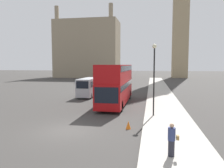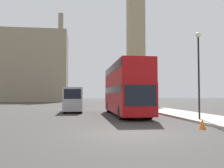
{
  "view_description": "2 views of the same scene",
  "coord_description": "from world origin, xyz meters",
  "px_view_note": "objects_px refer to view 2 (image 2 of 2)",
  "views": [
    {
      "loc": [
        5.53,
        -13.72,
        4.44
      ],
      "look_at": [
        1.14,
        10.59,
        2.27
      ],
      "focal_mm": 35.0,
      "sensor_mm": 36.0,
      "label": 1
    },
    {
      "loc": [
        -2.38,
        -11.36,
        1.77
      ],
      "look_at": [
        1.7,
        20.19,
        3.22
      ],
      "focal_mm": 40.0,
      "sensor_mm": 36.0,
      "label": 2
    }
  ],
  "objects_px": {
    "white_van": "(73,99)",
    "street_lamp": "(199,62)",
    "parked_sedan": "(76,102)",
    "red_double_decker_bus": "(125,87)"
  },
  "relations": [
    {
      "from": "red_double_decker_bus",
      "to": "street_lamp",
      "type": "height_order",
      "value": "street_lamp"
    },
    {
      "from": "red_double_decker_bus",
      "to": "white_van",
      "type": "relative_size",
      "value": 1.88
    },
    {
      "from": "red_double_decker_bus",
      "to": "white_van",
      "type": "bearing_deg",
      "value": 133.08
    },
    {
      "from": "street_lamp",
      "to": "white_van",
      "type": "bearing_deg",
      "value": 129.6
    },
    {
      "from": "white_van",
      "to": "street_lamp",
      "type": "distance_m",
      "value": 14.11
    },
    {
      "from": "white_van",
      "to": "parked_sedan",
      "type": "bearing_deg",
      "value": 89.71
    },
    {
      "from": "street_lamp",
      "to": "parked_sedan",
      "type": "xyz_separation_m",
      "value": [
        -8.74,
        27.72,
        -3.37
      ]
    },
    {
      "from": "red_double_decker_bus",
      "to": "street_lamp",
      "type": "xyz_separation_m",
      "value": [
        4.1,
        -5.62,
        1.59
      ]
    },
    {
      "from": "red_double_decker_bus",
      "to": "street_lamp",
      "type": "relative_size",
      "value": 1.85
    },
    {
      "from": "white_van",
      "to": "street_lamp",
      "type": "relative_size",
      "value": 0.98
    }
  ]
}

